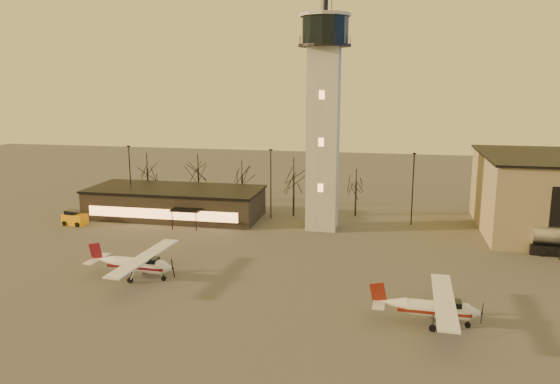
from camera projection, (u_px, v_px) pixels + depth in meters
name	position (u px, v px, depth m)	size (l,w,h in m)	color
ground	(276.00, 321.00, 45.73)	(220.00, 220.00, 0.00)	#494744
control_tower	(324.00, 107.00, 71.21)	(6.80, 6.80, 32.60)	#A19E99
terminal	(175.00, 202.00, 80.30)	(25.40, 12.20, 4.30)	black
light_poles	(327.00, 188.00, 74.28)	(58.50, 12.25, 10.14)	black
tree_row	(242.00, 171.00, 84.79)	(37.20, 9.20, 8.80)	black
cessna_front	(438.00, 312.00, 44.87)	(9.50, 12.02, 3.32)	silver
cessna_rear	(141.00, 268.00, 55.34)	(9.92, 12.53, 3.45)	silver
service_cart	(75.00, 219.00, 76.08)	(3.47, 2.46, 2.07)	orange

